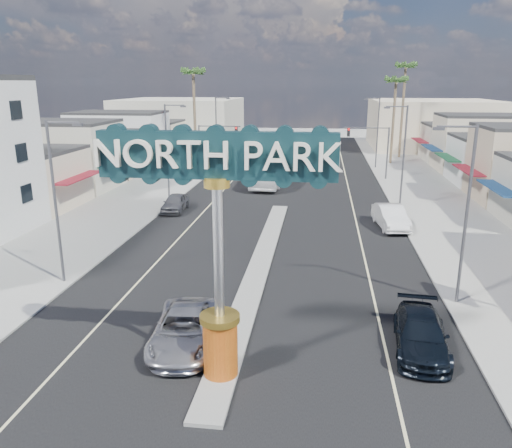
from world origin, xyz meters
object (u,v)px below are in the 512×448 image
(streetlight_r_far, at_px, (376,129))
(palm_right_far, at_px, (406,71))
(car_parked_right, at_px, (391,217))
(gateway_sign, at_px, (218,229))
(suv_right, at_px, (421,334))
(traffic_signal_right, at_px, (372,142))
(streetlight_l_far, at_px, (217,127))
(streetlight_r_mid, at_px, (402,152))
(palm_left_far, at_px, (193,77))
(car_parked_left, at_px, (175,203))
(streetlight_l_near, at_px, (57,195))
(palm_right_mid, at_px, (396,84))
(traffic_signal_left, at_px, (214,140))
(streetlight_r_near, at_px, (464,207))
(suv_left, at_px, (184,329))
(city_bus, at_px, (271,169))
(streetlight_l_mid, at_px, (169,148))

(streetlight_r_far, xyz_separation_m, palm_right_far, (4.57, 10.00, 7.32))
(palm_right_far, bearing_deg, car_parked_right, -98.92)
(gateway_sign, bearing_deg, suv_right, 21.24)
(traffic_signal_right, relative_size, streetlight_l_far, 0.67)
(streetlight_r_mid, height_order, streetlight_r_far, same)
(streetlight_r_mid, bearing_deg, palm_left_far, 139.52)
(gateway_sign, distance_m, suv_right, 9.95)
(car_parked_left, bearing_deg, streetlight_l_near, -96.70)
(streetlight_l_far, xyz_separation_m, palm_right_mid, (23.43, 4.00, 5.54))
(traffic_signal_left, distance_m, traffic_signal_right, 18.37)
(traffic_signal_right, height_order, streetlight_r_near, streetlight_r_near)
(gateway_sign, height_order, traffic_signal_right, gateway_sign)
(palm_right_mid, distance_m, car_parked_right, 33.92)
(car_parked_right, bearing_deg, palm_left_far, 122.18)
(streetlight_r_mid, relative_size, suv_left, 1.61)
(streetlight_r_mid, height_order, palm_right_far, palm_right_far)
(suv_left, bearing_deg, streetlight_r_near, 19.07)
(palm_right_far, relative_size, suv_right, 2.74)
(suv_right, bearing_deg, palm_right_far, 88.01)
(gateway_sign, height_order, palm_right_far, palm_right_far)
(traffic_signal_right, xyz_separation_m, suv_right, (-1.27, -38.94, -3.53))
(traffic_signal_left, xyz_separation_m, palm_right_mid, (22.18, 12.01, 6.33))
(streetlight_l_far, xyz_separation_m, car_parked_right, (19.43, -28.25, -4.19))
(streetlight_l_far, relative_size, palm_left_far, 0.69)
(suv_left, distance_m, city_bus, 35.85)
(suv_right, bearing_deg, streetlight_l_mid, 131.44)
(streetlight_l_near, bearing_deg, traffic_signal_right, 60.01)
(gateway_sign, height_order, car_parked_left, gateway_sign)
(car_parked_left, height_order, city_bus, city_bus)
(car_parked_left, bearing_deg, car_parked_right, -10.75)
(traffic_signal_right, bearing_deg, palm_right_mid, 72.37)
(streetlight_l_far, bearing_deg, palm_left_far, -142.08)
(palm_right_far, bearing_deg, streetlight_l_far, -158.54)
(suv_left, height_order, car_parked_left, suv_left)
(streetlight_r_near, relative_size, city_bus, 0.76)
(streetlight_l_mid, distance_m, city_bus, 13.49)
(palm_right_far, xyz_separation_m, city_bus, (-17.00, -22.03, -10.73))
(gateway_sign, xyz_separation_m, streetlight_r_near, (10.43, 8.02, -0.86))
(traffic_signal_left, distance_m, streetlight_r_far, 21.20)
(streetlight_r_near, bearing_deg, car_parked_left, 139.50)
(palm_left_far, bearing_deg, streetlight_l_far, 37.92)
(streetlight_l_near, distance_m, streetlight_r_near, 20.87)
(streetlight_r_far, distance_m, palm_right_mid, 7.30)
(streetlight_l_far, relative_size, suv_right, 1.75)
(streetlight_r_far, bearing_deg, streetlight_l_far, 180.00)
(streetlight_l_mid, bearing_deg, car_parked_left, -67.16)
(gateway_sign, distance_m, streetlight_r_far, 51.10)
(streetlight_r_near, relative_size, palm_right_far, 0.64)
(traffic_signal_left, xyz_separation_m, streetlight_l_far, (-1.25, 8.01, 0.79))
(gateway_sign, relative_size, streetlight_l_near, 1.02)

